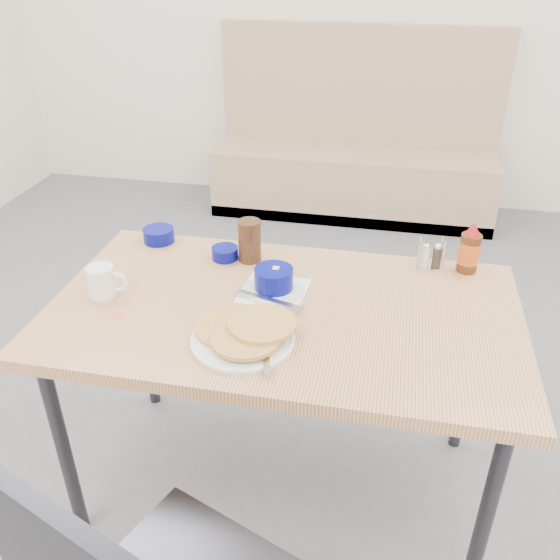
% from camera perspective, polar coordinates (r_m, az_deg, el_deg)
% --- Properties ---
extents(ground, '(6.00, 6.00, 0.00)m').
position_cam_1_polar(ground, '(2.13, -1.19, -23.85)').
color(ground, slate).
rests_on(ground, ground).
extents(booth_bench, '(1.90, 0.56, 1.22)m').
position_cam_1_polar(booth_bench, '(4.23, 7.16, 11.25)').
color(booth_bench, tan).
rests_on(booth_bench, ground).
extents(dining_table, '(1.40, 0.80, 0.76)m').
position_cam_1_polar(dining_table, '(1.81, 0.31, -4.27)').
color(dining_table, tan).
rests_on(dining_table, ground).
extents(pancake_plate, '(0.28, 0.28, 0.05)m').
position_cam_1_polar(pancake_plate, '(1.62, -3.46, -5.29)').
color(pancake_plate, white).
rests_on(pancake_plate, dining_table).
extents(coffee_mug, '(0.13, 0.09, 0.10)m').
position_cam_1_polar(coffee_mug, '(1.88, -16.70, -0.10)').
color(coffee_mug, white).
rests_on(coffee_mug, dining_table).
extents(grits_setting, '(0.22, 0.22, 0.08)m').
position_cam_1_polar(grits_setting, '(1.83, -0.61, -0.20)').
color(grits_setting, white).
rests_on(grits_setting, dining_table).
extents(creamer_bowl, '(0.11, 0.11, 0.05)m').
position_cam_1_polar(creamer_bowl, '(2.19, -11.59, 4.26)').
color(creamer_bowl, '#040A70').
rests_on(creamer_bowl, dining_table).
extents(butter_bowl, '(0.09, 0.09, 0.04)m').
position_cam_1_polar(butter_bowl, '(2.04, -5.32, 2.60)').
color(butter_bowl, '#040A70').
rests_on(butter_bowl, dining_table).
extents(amber_tumbler, '(0.09, 0.09, 0.15)m').
position_cam_1_polar(amber_tumbler, '(2.00, -2.95, 3.79)').
color(amber_tumbler, '#372011').
rests_on(amber_tumbler, dining_table).
extents(condiment_caddy, '(0.09, 0.07, 0.10)m').
position_cam_1_polar(condiment_caddy, '(2.03, 14.31, 2.12)').
color(condiment_caddy, silver).
rests_on(condiment_caddy, dining_table).
extents(syrup_bottle, '(0.07, 0.07, 0.18)m').
position_cam_1_polar(syrup_bottle, '(2.02, 17.77, 2.76)').
color(syrup_bottle, '#47230F').
rests_on(syrup_bottle, dining_table).
extents(sugar_wrapper, '(0.04, 0.04, 0.00)m').
position_cam_1_polar(sugar_wrapper, '(1.80, -15.37, -3.30)').
color(sugar_wrapper, '#F55157').
rests_on(sugar_wrapper, dining_table).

